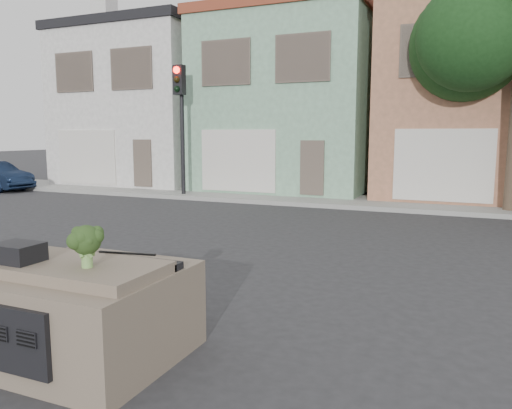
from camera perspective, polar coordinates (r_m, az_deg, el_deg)
The scene contains 10 objects.
ground_plane at distance 8.44m, azimuth -4.71°, elevation -9.01°, with size 120.00×120.00×0.00m, color #303033.
sidewalk at distance 18.18m, azimuth 11.04°, elevation 0.32°, with size 40.00×3.00×0.15m, color gray.
townhouse_white at distance 26.24m, azimuth -11.25°, elevation 10.74°, with size 7.20×8.20×7.55m, color silver.
townhouse_mint at distance 22.85m, azimuth 4.75°, elevation 11.28°, with size 7.20×8.20×7.55m, color #7FAB8B.
townhouse_tan at distance 21.65m, azimuth 24.26°, elevation 10.80°, with size 7.20×8.20×7.55m, color #AA7052.
traffic_signal at distance 19.55m, azimuth -8.56°, elevation 8.18°, with size 0.40×0.40×5.10m, color black.
car_dashboard at distance 5.93m, azimuth -18.81°, elevation -11.22°, with size 2.00×1.80×1.12m, color #746553.
instrument_hump at distance 5.92m, azimuth -25.57°, elevation -4.96°, with size 0.48×0.38×0.20m, color black.
wiper_arm at distance 5.87m, azimuth -14.53°, elevation -5.41°, with size 0.70×0.03×0.02m, color black.
broccoli at distance 5.37m, azimuth -18.81°, elevation -4.50°, with size 0.37×0.37×0.45m, color #223816.
Camera 1 is at (3.82, -7.11, 2.47)m, focal length 35.00 mm.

